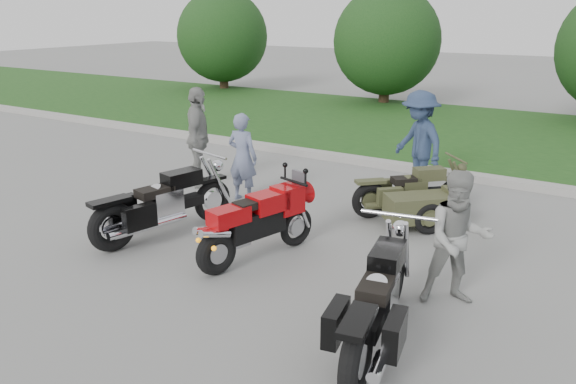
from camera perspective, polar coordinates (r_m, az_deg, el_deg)
The scene contains 13 objects.
ground at distance 7.36m, azimuth -9.20°, elevation -8.18°, with size 80.00×80.00×0.00m, color gray.
curb at distance 12.20m, azimuth 9.32°, elevation 2.87°, with size 60.00×0.30×0.15m, color #9F9C96.
grass_strip at distance 16.03m, azimuth 15.07°, elevation 6.10°, with size 60.00×8.00×0.14m, color #315F20.
tree_far_left at distance 23.42m, azimuth -6.68°, elevation 15.44°, with size 3.60×3.60×4.00m.
tree_mid_left at distance 19.89m, azimuth 10.00°, elevation 14.85°, with size 3.60×3.60×4.00m.
sportbike_red at distance 7.44m, azimuth -3.29°, elevation -3.06°, with size 0.74×1.91×0.93m.
cruiser_left at distance 8.44m, azimuth -12.91°, elevation -1.42°, with size 0.75×2.38×0.93m.
cruiser_right at distance 5.64m, azimuth 9.06°, elevation -11.37°, with size 0.67×2.39×0.93m.
cruiser_sidecar at distance 9.01m, azimuth 12.95°, elevation -0.90°, with size 1.75×1.81×0.79m.
person_stripe at distance 9.78m, azimuth -4.64°, elevation 3.53°, with size 0.57×0.37×1.56m, color slate.
person_grey at distance 6.57m, azimuth 16.92°, elevation -4.58°, with size 0.76×0.59×1.57m, color gray.
person_denim at distance 10.48m, azimuth 13.14°, elevation 4.96°, with size 1.20×0.69×1.86m, color navy.
person_back at distance 10.63m, azimuth -9.10°, elevation 5.45°, with size 1.10×0.46×1.88m, color gray.
Camera 1 is at (4.40, -4.94, 3.23)m, focal length 35.00 mm.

